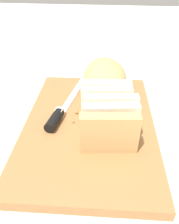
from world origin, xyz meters
TOP-DOWN VIEW (x-y plane):
  - ground_plane at (0.00, 0.00)m, footprint 3.00×3.00m
  - cutting_board at (0.00, 0.00)m, footprint 0.47×0.32m
  - bread_loaf at (-0.09, 0.04)m, footprint 0.37×0.15m
  - bread_knife at (-0.01, -0.08)m, footprint 0.30×0.07m
  - crumb_near_knife at (0.01, -0.04)m, footprint 0.01×0.01m
  - crumb_near_loaf at (-0.03, -0.04)m, footprint 0.01×0.01m
  - crumb_stray_left at (-0.07, 0.01)m, footprint 0.00×0.00m

SIDE VIEW (x-z plane):
  - ground_plane at x=0.00m, z-range 0.00..0.00m
  - cutting_board at x=0.00m, z-range 0.00..0.02m
  - crumb_stray_left at x=-0.07m, z-range 0.02..0.03m
  - crumb_near_knife at x=0.01m, z-range 0.02..0.03m
  - crumb_near_loaf at x=-0.03m, z-range 0.02..0.03m
  - bread_knife at x=-0.01m, z-range 0.02..0.05m
  - bread_loaf at x=-0.09m, z-range 0.02..0.12m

